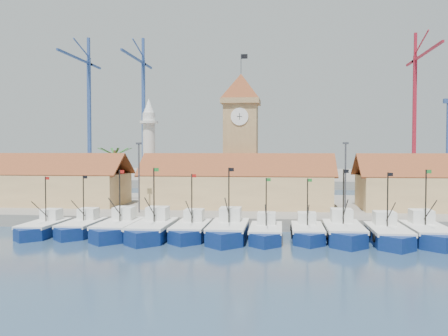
# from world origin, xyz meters

# --- Properties ---
(ground) EXTENTS (400.00, 400.00, 0.00)m
(ground) POSITION_xyz_m (0.00, 0.00, 0.00)
(ground) COLOR #1D3B4F
(ground) RESTS_ON ground
(quay) EXTENTS (140.00, 32.00, 1.50)m
(quay) POSITION_xyz_m (0.00, 24.00, 0.75)
(quay) COLOR gray
(quay) RESTS_ON ground
(terminal) EXTENTS (240.00, 80.00, 2.00)m
(terminal) POSITION_xyz_m (0.00, 110.00, 1.00)
(terminal) COLOR gray
(terminal) RESTS_ON ground
(boat_0) EXTENTS (3.34, 9.16, 6.93)m
(boat_0) POSITION_xyz_m (-20.36, 2.50, 0.72)
(boat_0) COLOR navy
(boat_0) RESTS_ON ground
(boat_1) EXTENTS (3.40, 9.32, 7.05)m
(boat_1) POSITION_xyz_m (-16.25, 3.35, 0.73)
(boat_1) COLOR navy
(boat_1) RESTS_ON ground
(boat_2) EXTENTS (3.75, 10.28, 7.78)m
(boat_2) POSITION_xyz_m (-11.69, 2.42, 0.80)
(boat_2) COLOR navy
(boat_2) RESTS_ON ground
(boat_3) EXTENTS (3.89, 10.67, 8.07)m
(boat_3) POSITION_xyz_m (-7.65, 1.87, 0.83)
(boat_3) COLOR navy
(boat_3) RESTS_ON ground
(boat_4) EXTENTS (3.54, 9.69, 7.33)m
(boat_4) POSITION_xyz_m (-3.58, 2.69, 0.76)
(boat_4) COLOR navy
(boat_4) RESTS_ON ground
(boat_5) EXTENTS (3.91, 10.72, 8.11)m
(boat_5) POSITION_xyz_m (0.58, 2.05, 0.84)
(boat_5) COLOR navy
(boat_5) RESTS_ON ground
(boat_6) EXTENTS (3.36, 9.21, 6.97)m
(boat_6) POSITION_xyz_m (4.61, 2.10, 0.72)
(boat_6) COLOR navy
(boat_6) RESTS_ON ground
(boat_7) EXTENTS (3.32, 9.09, 6.88)m
(boat_7) POSITION_xyz_m (9.01, 3.00, 0.71)
(boat_7) COLOR navy
(boat_7) RESTS_ON ground
(boat_8) EXTENTS (3.84, 10.52, 7.96)m
(boat_8) POSITION_xyz_m (12.78, 2.75, 0.82)
(boat_8) COLOR navy
(boat_8) RESTS_ON ground
(boat_9) EXTENTS (3.70, 10.13, 7.67)m
(boat_9) POSITION_xyz_m (17.17, 1.91, 0.79)
(boat_9) COLOR navy
(boat_9) RESTS_ON ground
(boat_10) EXTENTS (3.84, 10.52, 7.96)m
(boat_10) POSITION_xyz_m (21.25, 2.86, 0.82)
(boat_10) COLOR navy
(boat_10) RESTS_ON ground
(hall_left) EXTENTS (31.20, 10.13, 7.61)m
(hall_left) POSITION_xyz_m (-32.00, 20.00, 3.99)
(hall_left) COLOR #E3BC7D
(hall_left) RESTS_ON quay
(hall_center) EXTENTS (27.04, 10.13, 7.61)m
(hall_center) POSITION_xyz_m (0.00, 20.00, 3.99)
(hall_center) COLOR #E3BC7D
(hall_center) RESTS_ON quay
(clock_tower) EXTENTS (5.80, 5.80, 22.70)m
(clock_tower) POSITION_xyz_m (0.00, 26.00, 11.96)
(clock_tower) COLOR tan
(clock_tower) RESTS_ON quay
(minaret) EXTENTS (3.00, 3.00, 16.30)m
(minaret) POSITION_xyz_m (-15.00, 28.00, 9.73)
(minaret) COLOR silver
(minaret) RESTS_ON quay
(palm_tree) EXTENTS (5.60, 5.03, 8.39)m
(palm_tree) POSITION_xyz_m (-20.00, 26.00, 6.25)
(palm_tree) COLOR brown
(palm_tree) RESTS_ON quay
(lamp_posts) EXTENTS (80.70, 0.25, 9.03)m
(lamp_posts) POSITION_xyz_m (0.50, 12.00, 6.48)
(lamp_posts) COLOR #3F3F44
(lamp_posts) RESTS_ON quay
(crane_blue_far) EXTENTS (1.00, 32.29, 42.82)m
(crane_blue_far) POSITION_xyz_m (-54.45, 100.67, 25.73)
(crane_blue_far) COLOR navy
(crane_blue_far) RESTS_ON terminal
(crane_blue_near) EXTENTS (1.00, 32.20, 43.61)m
(crane_blue_near) POSITION_xyz_m (-38.48, 106.70, 26.16)
(crane_blue_near) COLOR navy
(crane_blue_near) RESTS_ON terminal
(crane_red_right) EXTENTS (1.00, 36.03, 42.37)m
(crane_red_right) POSITION_xyz_m (45.67, 103.10, 25.79)
(crane_red_right) COLOR maroon
(crane_red_right) RESTS_ON terminal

